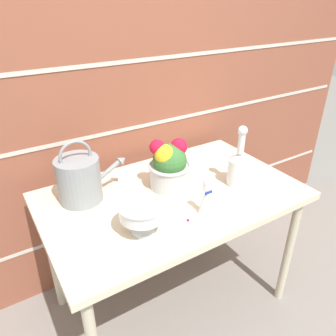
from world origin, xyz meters
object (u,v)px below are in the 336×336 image
at_px(crystal_pedestal_bowl, 142,212).
at_px(flower_planter, 169,165).
at_px(watering_can, 80,179).
at_px(figurine_vase, 206,199).
at_px(glass_decanter, 239,166).

height_order(crystal_pedestal_bowl, flower_planter, flower_planter).
xyz_separation_m(watering_can, figurine_vase, (0.42, -0.39, -0.04)).
relative_size(flower_planter, figurine_vase, 1.42).
relative_size(watering_can, flower_planter, 1.35).
relative_size(watering_can, glass_decanter, 1.10).
bearing_deg(crystal_pedestal_bowl, watering_can, 109.93).
height_order(flower_planter, figurine_vase, flower_planter).
xyz_separation_m(crystal_pedestal_bowl, figurine_vase, (0.29, -0.03, -0.02)).
bearing_deg(figurine_vase, watering_can, 136.94).
height_order(crystal_pedestal_bowl, figurine_vase, figurine_vase).
xyz_separation_m(watering_can, glass_decanter, (0.71, -0.28, -0.01)).
bearing_deg(figurine_vase, glass_decanter, 21.45).
xyz_separation_m(watering_can, flower_planter, (0.40, -0.12, 0.01)).
bearing_deg(flower_planter, glass_decanter, -27.82).
bearing_deg(glass_decanter, flower_planter, 152.18).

